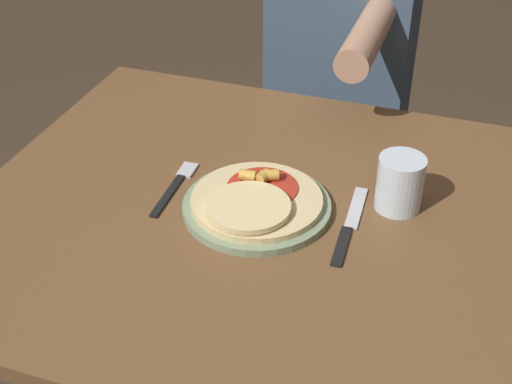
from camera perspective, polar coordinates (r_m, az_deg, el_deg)
dining_table at (r=1.30m, az=0.28°, el=-5.99°), size 1.00×0.88×0.77m
plate at (r=1.22m, az=0.00°, el=-1.27°), size 0.25×0.25×0.01m
pizza at (r=1.20m, az=-0.08°, el=-0.72°), size 0.23×0.23×0.04m
fork at (r=1.29m, az=-6.42°, el=0.58°), size 0.03×0.18×0.00m
knife at (r=1.19m, az=7.47°, el=-2.71°), size 0.03×0.22×0.00m
drinking_glass at (r=1.23m, az=11.44°, el=0.70°), size 0.08×0.08×0.10m
person_diner at (r=1.84m, az=6.82°, el=9.90°), size 0.34×0.52×1.24m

